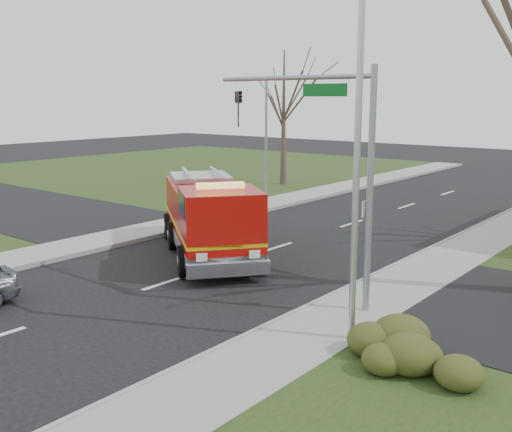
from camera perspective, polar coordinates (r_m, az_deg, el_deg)
The scene contains 9 objects.
ground at distance 19.89m, azimuth -8.57°, elevation -6.31°, with size 120.00×120.00×0.00m, color black.
sidewalk_right at distance 16.08m, azimuth 6.81°, elevation -10.29°, with size 2.40×80.00×0.15m, color gray.
sidewalk_left at distance 24.65m, azimuth -18.39°, elevation -3.15°, with size 2.40×80.00×0.15m, color gray.
hedge_corner at distance 13.86m, azimuth 14.62°, elevation -11.96°, with size 2.80×2.00×0.90m, color #313914.
bare_tree_left at distance 40.63m, azimuth 2.66°, elevation 10.67°, with size 4.50×4.50×9.00m.
traffic_signal_mast at distance 16.81m, azimuth 7.05°, elevation 6.90°, with size 5.29×0.18×6.80m.
streetlight_pole at distance 14.12m, azimuth 9.38°, elevation 5.39°, with size 1.48×0.16×8.40m.
utility_pole_far at distance 34.00m, azimuth 0.97°, elevation 7.10°, with size 0.14×0.14×7.00m, color gray.
fire_engine at distance 22.68m, azimuth -4.40°, elevation -0.31°, with size 7.80×6.92×3.16m.
Camera 1 is at (14.08, -12.72, 5.95)m, focal length 42.00 mm.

